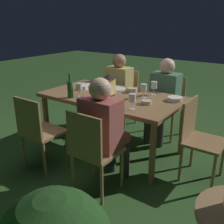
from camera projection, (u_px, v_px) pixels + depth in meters
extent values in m
plane|color=#2D5123|center=(112.00, 149.00, 3.53)|extent=(16.00, 16.00, 0.00)
cube|color=olive|center=(112.00, 97.00, 3.29)|extent=(1.73, 0.95, 0.04)
cube|color=olive|center=(182.00, 128.00, 3.30)|extent=(0.05, 0.05, 0.70)
cube|color=olive|center=(86.00, 105.00, 4.16)|extent=(0.05, 0.05, 0.70)
cube|color=olive|center=(153.00, 154.00, 2.67)|extent=(0.05, 0.05, 0.70)
cube|color=olive|center=(46.00, 121.00, 3.53)|extent=(0.05, 0.05, 0.70)
cube|color=#937047|center=(44.00, 132.00, 2.99)|extent=(0.42, 0.40, 0.03)
cube|color=#937047|center=(28.00, 118.00, 2.77)|extent=(0.40, 0.03, 0.42)
cylinder|color=#937047|center=(46.00, 140.00, 3.29)|extent=(0.03, 0.03, 0.42)
cylinder|color=#937047|center=(67.00, 148.00, 3.10)|extent=(0.03, 0.03, 0.42)
cylinder|color=#937047|center=(23.00, 151.00, 3.03)|extent=(0.03, 0.03, 0.42)
cylinder|color=#937047|center=(44.00, 160.00, 2.83)|extent=(0.03, 0.03, 0.42)
cube|color=#937047|center=(204.00, 142.00, 2.74)|extent=(0.40, 0.42, 0.03)
cube|color=#937047|center=(189.00, 118.00, 2.77)|extent=(0.03, 0.40, 0.42)
cylinder|color=#937047|center=(223.00, 159.00, 2.86)|extent=(0.03, 0.03, 0.42)
cylinder|color=#937047|center=(213.00, 174.00, 2.59)|extent=(0.03, 0.03, 0.42)
cylinder|color=#937047|center=(192.00, 150.00, 3.05)|extent=(0.03, 0.03, 0.42)
cylinder|color=#937047|center=(180.00, 163.00, 2.77)|extent=(0.03, 0.03, 0.42)
cube|color=#937047|center=(97.00, 151.00, 2.56)|extent=(0.42, 0.40, 0.03)
cube|color=#937047|center=(84.00, 137.00, 2.34)|extent=(0.40, 0.03, 0.42)
cylinder|color=#937047|center=(94.00, 159.00, 2.87)|extent=(0.03, 0.03, 0.42)
cylinder|color=#937047|center=(122.00, 169.00, 2.67)|extent=(0.03, 0.03, 0.42)
cylinder|color=#937047|center=(73.00, 173.00, 2.61)|extent=(0.03, 0.03, 0.42)
cylinder|color=#937047|center=(102.00, 185.00, 2.41)|extent=(0.03, 0.03, 0.42)
cube|color=#9E4C47|center=(101.00, 124.00, 2.52)|extent=(0.38, 0.24, 0.50)
sphere|color=#D1A889|center=(100.00, 89.00, 2.40)|extent=(0.21, 0.21, 0.21)
cylinder|color=#9E4C47|center=(102.00, 139.00, 2.76)|extent=(0.13, 0.36, 0.13)
cylinder|color=#9E4C47|center=(117.00, 143.00, 2.66)|extent=(0.13, 0.36, 0.13)
cylinder|color=#333338|center=(111.00, 153.00, 2.96)|extent=(0.11, 0.11, 0.45)
cylinder|color=#333338|center=(125.00, 157.00, 2.86)|extent=(0.11, 0.11, 0.45)
cube|color=#937047|center=(166.00, 108.00, 3.79)|extent=(0.42, 0.40, 0.03)
cube|color=#937047|center=(172.00, 90.00, 3.85)|extent=(0.40, 0.02, 0.42)
cylinder|color=#937047|center=(172.00, 129.00, 3.63)|extent=(0.03, 0.03, 0.42)
cylinder|color=#937047|center=(148.00, 123.00, 3.83)|extent=(0.03, 0.03, 0.42)
cylinder|color=#937047|center=(181.00, 121.00, 3.90)|extent=(0.03, 0.03, 0.42)
cylinder|color=#937047|center=(159.00, 116.00, 4.09)|extent=(0.03, 0.03, 0.42)
cube|color=#4C7A5B|center=(165.00, 91.00, 3.65)|extent=(0.38, 0.24, 0.50)
sphere|color=beige|center=(167.00, 66.00, 3.53)|extent=(0.21, 0.21, 0.21)
cylinder|color=#4C7A5B|center=(166.00, 111.00, 3.57)|extent=(0.13, 0.36, 0.13)
cylinder|color=#4C7A5B|center=(154.00, 108.00, 3.67)|extent=(0.13, 0.36, 0.13)
cylinder|color=#333338|center=(160.00, 131.00, 3.53)|extent=(0.11, 0.11, 0.45)
cylinder|color=#333338|center=(148.00, 128.00, 3.63)|extent=(0.11, 0.11, 0.45)
cube|color=#937047|center=(121.00, 99.00, 4.21)|extent=(0.42, 0.40, 0.03)
cube|color=#937047|center=(127.00, 83.00, 4.28)|extent=(0.40, 0.02, 0.42)
cylinder|color=#937047|center=(124.00, 117.00, 4.06)|extent=(0.03, 0.03, 0.42)
cylinder|color=#937047|center=(106.00, 113.00, 4.25)|extent=(0.03, 0.03, 0.42)
cylinder|color=#937047|center=(136.00, 111.00, 4.32)|extent=(0.03, 0.03, 0.42)
cylinder|color=#937047|center=(118.00, 107.00, 4.51)|extent=(0.03, 0.03, 0.42)
cube|color=tan|center=(119.00, 83.00, 4.07)|extent=(0.38, 0.24, 0.50)
sphere|color=#997051|center=(119.00, 61.00, 3.96)|extent=(0.21, 0.21, 0.21)
cylinder|color=tan|center=(119.00, 101.00, 4.00)|extent=(0.13, 0.36, 0.13)
cylinder|color=tan|center=(109.00, 99.00, 4.10)|extent=(0.13, 0.36, 0.13)
cylinder|color=#333338|center=(113.00, 119.00, 3.96)|extent=(0.11, 0.11, 0.45)
cylinder|color=#333338|center=(103.00, 116.00, 4.05)|extent=(0.11, 0.11, 0.45)
cube|color=black|center=(109.00, 95.00, 3.28)|extent=(0.12, 0.12, 0.01)
cube|color=#F9D17A|center=(109.00, 86.00, 3.24)|extent=(0.11, 0.11, 0.20)
cone|color=black|center=(109.00, 76.00, 3.20)|extent=(0.15, 0.15, 0.05)
cylinder|color=#1E5B2D|center=(70.00, 90.00, 3.15)|extent=(0.07, 0.07, 0.20)
cylinder|color=#1E5B2D|center=(70.00, 78.00, 3.10)|extent=(0.03, 0.03, 0.09)
cylinder|color=silver|center=(132.00, 109.00, 2.78)|extent=(0.06, 0.06, 0.00)
cylinder|color=silver|center=(132.00, 105.00, 2.76)|extent=(0.01, 0.01, 0.08)
cylinder|color=silver|center=(132.00, 98.00, 2.74)|extent=(0.08, 0.08, 0.08)
cylinder|color=maroon|center=(132.00, 100.00, 2.74)|extent=(0.07, 0.07, 0.03)
cylinder|color=silver|center=(143.00, 97.00, 3.18)|extent=(0.06, 0.06, 0.00)
cylinder|color=silver|center=(143.00, 94.00, 3.16)|extent=(0.01, 0.01, 0.08)
cylinder|color=silver|center=(144.00, 87.00, 3.14)|extent=(0.08, 0.08, 0.08)
cylinder|color=maroon|center=(144.00, 89.00, 3.14)|extent=(0.07, 0.07, 0.03)
cylinder|color=silver|center=(80.00, 97.00, 3.21)|extent=(0.06, 0.06, 0.00)
cylinder|color=silver|center=(79.00, 93.00, 3.20)|extent=(0.01, 0.01, 0.08)
cylinder|color=silver|center=(79.00, 87.00, 3.17)|extent=(0.08, 0.08, 0.08)
cylinder|color=maroon|center=(79.00, 89.00, 3.18)|extent=(0.07, 0.07, 0.03)
cylinder|color=silver|center=(153.00, 95.00, 3.30)|extent=(0.06, 0.06, 0.00)
cylinder|color=silver|center=(154.00, 91.00, 3.28)|extent=(0.01, 0.01, 0.08)
cylinder|color=silver|center=(154.00, 85.00, 3.25)|extent=(0.08, 0.08, 0.08)
cylinder|color=maroon|center=(154.00, 87.00, 3.26)|extent=(0.07, 0.07, 0.03)
cylinder|color=silver|center=(117.00, 89.00, 3.54)|extent=(0.24, 0.24, 0.01)
cylinder|color=white|center=(86.00, 85.00, 3.76)|extent=(0.22, 0.22, 0.01)
cylinder|color=#BCAD8E|center=(146.00, 102.00, 2.94)|extent=(0.12, 0.12, 0.04)
cylinder|color=#424C1E|center=(146.00, 101.00, 2.93)|extent=(0.10, 0.10, 0.01)
cylinder|color=#BCAD8E|center=(132.00, 90.00, 3.40)|extent=(0.14, 0.14, 0.06)
cylinder|color=tan|center=(132.00, 89.00, 3.40)|extent=(0.12, 0.12, 0.02)
cylinder|color=silver|center=(175.00, 99.00, 3.05)|extent=(0.17, 0.17, 0.05)
cylinder|color=#477533|center=(175.00, 98.00, 3.05)|extent=(0.14, 0.14, 0.01)
cylinder|color=silver|center=(83.00, 88.00, 3.53)|extent=(0.12, 0.12, 0.05)
cylinder|color=beige|center=(83.00, 87.00, 3.53)|extent=(0.10, 0.10, 0.02)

